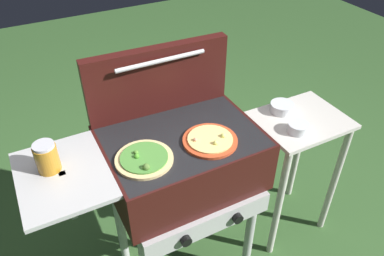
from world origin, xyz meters
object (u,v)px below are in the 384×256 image
(topping_bowl_near, at_px, (298,128))
(topping_bowl_far, at_px, (282,108))
(prep_table, at_px, (294,152))
(pizza_veggie, at_px, (144,159))
(grill, at_px, (179,163))
(sauce_jar, at_px, (47,157))
(pizza_cheese, at_px, (210,140))

(topping_bowl_near, height_order, topping_bowl_far, same)
(prep_table, height_order, topping_bowl_near, topping_bowl_near)
(pizza_veggie, bearing_deg, grill, 21.43)
(sauce_jar, xyz_separation_m, topping_bowl_far, (1.13, 0.06, -0.17))
(pizza_cheese, distance_m, pizza_veggie, 0.28)
(pizza_veggie, bearing_deg, prep_table, 4.95)
(topping_bowl_near, relative_size, topping_bowl_far, 0.83)
(sauce_jar, bearing_deg, grill, -5.30)
(prep_table, bearing_deg, topping_bowl_far, 116.01)
(topping_bowl_near, bearing_deg, pizza_cheese, -177.76)
(pizza_cheese, distance_m, topping_bowl_near, 0.50)
(topping_bowl_far, bearing_deg, prep_table, -63.99)
(prep_table, height_order, topping_bowl_far, topping_bowl_far)
(grill, xyz_separation_m, pizza_veggie, (-0.18, -0.07, 0.15))
(pizza_cheese, bearing_deg, topping_bowl_near, 2.24)
(grill, distance_m, topping_bowl_near, 0.59)
(prep_table, bearing_deg, pizza_cheese, -170.99)
(pizza_cheese, distance_m, prep_table, 0.69)
(pizza_cheese, relative_size, sauce_jar, 1.88)
(prep_table, bearing_deg, sauce_jar, 177.96)
(topping_bowl_far, bearing_deg, sauce_jar, -177.14)
(topping_bowl_near, bearing_deg, prep_table, 39.69)
(prep_table, xyz_separation_m, topping_bowl_near, (-0.09, -0.07, 0.24))
(pizza_cheese, bearing_deg, grill, 138.53)
(grill, xyz_separation_m, topping_bowl_far, (0.63, 0.10, 0.03))
(pizza_veggie, distance_m, topping_bowl_far, 0.83)
(grill, height_order, pizza_veggie, pizza_veggie)
(pizza_cheese, relative_size, prep_table, 0.29)
(pizza_cheese, distance_m, sauce_jar, 0.61)
(pizza_cheese, relative_size, topping_bowl_far, 1.86)
(pizza_cheese, height_order, topping_bowl_near, pizza_cheese)
(pizza_cheese, relative_size, pizza_veggie, 1.00)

